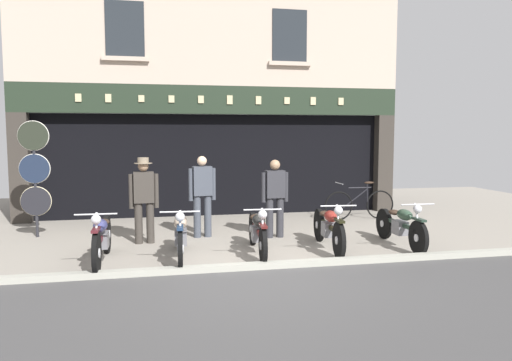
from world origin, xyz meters
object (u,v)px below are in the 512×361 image
at_px(salesman_left, 144,196).
at_px(tyre_sign_pole, 35,170).
at_px(motorcycle_center_right, 329,227).
at_px(motorcycle_center_left, 181,234).
at_px(advert_board_far, 299,154).
at_px(motorcycle_center, 258,231).
at_px(motorcycle_right, 401,225).
at_px(shopkeeper_center, 202,193).
at_px(salesman_right, 275,195).
at_px(advert_board_near, 262,154).
at_px(leaning_bicycle, 360,204).
at_px(motorcycle_left, 102,237).

relative_size(salesman_left, tyre_sign_pole, 0.70).
bearing_deg(motorcycle_center_right, salesman_left, -14.61).
bearing_deg(motorcycle_center_left, advert_board_far, -123.78).
relative_size(motorcycle_center, motorcycle_right, 1.04).
xyz_separation_m(motorcycle_center_left, shopkeeper_center, (0.53, 1.70, 0.49)).
height_order(motorcycle_center_right, salesman_right, salesman_right).
relative_size(motorcycle_center, advert_board_near, 2.06).
distance_m(salesman_left, leaning_bicycle, 5.48).
distance_m(motorcycle_center_left, advert_board_far, 5.72).
distance_m(salesman_left, advert_board_far, 5.13).
bearing_deg(advert_board_near, leaning_bicycle, -32.82).
bearing_deg(motorcycle_center_left, motorcycle_center, -173.17).
relative_size(advert_board_near, advert_board_far, 1.06).
xyz_separation_m(shopkeeper_center, tyre_sign_pole, (-3.32, 0.68, 0.46)).
bearing_deg(shopkeeper_center, tyre_sign_pole, -18.52).
height_order(salesman_left, tyre_sign_pole, tyre_sign_pole).
height_order(motorcycle_left, salesman_left, salesman_left).
bearing_deg(tyre_sign_pole, shopkeeper_center, -11.65).
bearing_deg(motorcycle_center_left, salesman_right, -141.54).
height_order(motorcycle_center, motorcycle_center_right, motorcycle_center_right).
distance_m(motorcycle_right, shopkeeper_center, 3.94).
xyz_separation_m(motorcycle_center_right, leaning_bicycle, (1.88, 2.91, -0.04)).
height_order(motorcycle_center, shopkeeper_center, shopkeeper_center).
relative_size(motorcycle_right, tyre_sign_pole, 0.84).
xyz_separation_m(motorcycle_center, advert_board_near, (1.05, 4.37, 1.15)).
bearing_deg(motorcycle_center_right, salesman_right, -54.47).
distance_m(motorcycle_center_right, advert_board_near, 4.47).
bearing_deg(advert_board_far, motorcycle_center_left, -127.61).
bearing_deg(motorcycle_center, tyre_sign_pole, -24.51).
height_order(motorcycle_right, leaning_bicycle, leaning_bicycle).
height_order(motorcycle_center, motorcycle_right, motorcycle_center).
xyz_separation_m(shopkeeper_center, salesman_right, (1.44, -0.34, -0.04)).
bearing_deg(salesman_left, salesman_right, 177.40).
bearing_deg(shopkeeper_center, motorcycle_center, 109.45).
distance_m(motorcycle_left, tyre_sign_pole, 2.99).
bearing_deg(salesman_right, motorcycle_center_left, 32.11).
distance_m(advert_board_far, leaning_bicycle, 2.16).
xyz_separation_m(motorcycle_center_right, shopkeeper_center, (-2.15, 1.57, 0.49)).
bearing_deg(tyre_sign_pole, motorcycle_center, -29.30).
distance_m(motorcycle_center_left, motorcycle_right, 4.09).
bearing_deg(shopkeeper_center, leaning_bicycle, -168.47).
relative_size(motorcycle_center_right, salesman_left, 1.24).
relative_size(motorcycle_left, motorcycle_right, 1.05).
distance_m(motorcycle_left, salesman_right, 3.56).
height_order(motorcycle_center_left, motorcycle_center, motorcycle_center_left).
relative_size(motorcycle_center, salesman_left, 1.24).
xyz_separation_m(advert_board_near, advert_board_far, (1.04, -0.00, -0.01)).
bearing_deg(advert_board_far, shopkeeper_center, -136.47).
xyz_separation_m(motorcycle_center_left, motorcycle_center, (1.34, 0.07, -0.01)).
xyz_separation_m(motorcycle_center, motorcycle_right, (2.75, 0.02, -0.00)).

